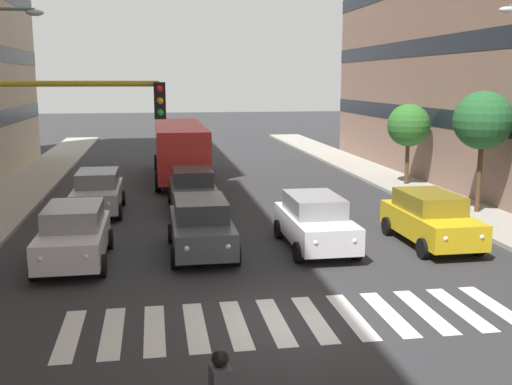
{
  "coord_description": "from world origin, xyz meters",
  "views": [
    {
      "loc": [
        3.04,
        12.66,
        5.38
      ],
      "look_at": [
        -0.14,
        -6.11,
        1.83
      ],
      "focal_mm": 42.47,
      "sensor_mm": 36.0,
      "label": 1
    }
  ],
  "objects_px": {
    "car_3": "(74,234)",
    "bus_behind_traffic": "(180,145)",
    "car_2": "(201,226)",
    "street_tree_2": "(409,126)",
    "car_row2_1": "(193,189)",
    "car_1": "(315,221)",
    "car_row2_0": "(98,192)",
    "street_tree_1": "(483,121)",
    "car_0": "(430,218)"
  },
  "relations": [
    {
      "from": "car_3",
      "to": "bus_behind_traffic",
      "type": "xyz_separation_m",
      "value": [
        -3.8,
        -15.02,
        0.97
      ]
    },
    {
      "from": "car_2",
      "to": "street_tree_2",
      "type": "bearing_deg",
      "value": -137.48
    },
    {
      "from": "car_row2_1",
      "to": "bus_behind_traffic",
      "type": "distance_m",
      "value": 8.18
    },
    {
      "from": "car_1",
      "to": "car_3",
      "type": "relative_size",
      "value": 1.0
    },
    {
      "from": "car_1",
      "to": "car_row2_0",
      "type": "xyz_separation_m",
      "value": [
        7.37,
        -6.6,
        0.0
      ]
    },
    {
      "from": "car_row2_0",
      "to": "street_tree_1",
      "type": "height_order",
      "value": "street_tree_1"
    },
    {
      "from": "car_3",
      "to": "car_row2_1",
      "type": "distance_m",
      "value": 7.96
    },
    {
      "from": "car_row2_0",
      "to": "street_tree_2",
      "type": "relative_size",
      "value": 1.09
    },
    {
      "from": "car_0",
      "to": "car_1",
      "type": "bearing_deg",
      "value": -3.15
    },
    {
      "from": "car_3",
      "to": "street_tree_2",
      "type": "xyz_separation_m",
      "value": [
        -15.1,
        -10.77,
        2.23
      ]
    },
    {
      "from": "car_0",
      "to": "car_2",
      "type": "relative_size",
      "value": 1.0
    },
    {
      "from": "bus_behind_traffic",
      "to": "street_tree_1",
      "type": "xyz_separation_m",
      "value": [
        -11.39,
        11.04,
        1.93
      ]
    },
    {
      "from": "car_row2_1",
      "to": "bus_behind_traffic",
      "type": "bearing_deg",
      "value": -88.86
    },
    {
      "from": "street_tree_2",
      "to": "street_tree_1",
      "type": "bearing_deg",
      "value": 90.78
    },
    {
      "from": "car_0",
      "to": "car_3",
      "type": "xyz_separation_m",
      "value": [
        11.33,
        0.17,
        0.0
      ]
    },
    {
      "from": "car_3",
      "to": "street_tree_2",
      "type": "relative_size",
      "value": 1.09
    },
    {
      "from": "car_row2_1",
      "to": "bus_behind_traffic",
      "type": "height_order",
      "value": "bus_behind_traffic"
    },
    {
      "from": "street_tree_2",
      "to": "car_0",
      "type": "bearing_deg",
      "value": 70.44
    },
    {
      "from": "car_2",
      "to": "car_row2_1",
      "type": "height_order",
      "value": "same"
    },
    {
      "from": "car_row2_0",
      "to": "car_0",
      "type": "bearing_deg",
      "value": 148.74
    },
    {
      "from": "car_row2_0",
      "to": "car_row2_1",
      "type": "height_order",
      "value": "same"
    },
    {
      "from": "car_row2_1",
      "to": "street_tree_1",
      "type": "bearing_deg",
      "value": 165.42
    },
    {
      "from": "car_0",
      "to": "car_row2_0",
      "type": "height_order",
      "value": "same"
    },
    {
      "from": "car_2",
      "to": "car_3",
      "type": "distance_m",
      "value": 3.82
    },
    {
      "from": "car_row2_0",
      "to": "street_tree_1",
      "type": "distance_m",
      "value": 15.66
    },
    {
      "from": "car_3",
      "to": "car_0",
      "type": "bearing_deg",
      "value": -179.16
    },
    {
      "from": "car_2",
      "to": "car_3",
      "type": "bearing_deg",
      "value": 6.15
    },
    {
      "from": "car_1",
      "to": "car_3",
      "type": "height_order",
      "value": "same"
    },
    {
      "from": "car_row2_0",
      "to": "bus_behind_traffic",
      "type": "height_order",
      "value": "bus_behind_traffic"
    },
    {
      "from": "car_1",
      "to": "car_2",
      "type": "relative_size",
      "value": 1.0
    },
    {
      "from": "car_1",
      "to": "car_row2_1",
      "type": "relative_size",
      "value": 1.0
    },
    {
      "from": "car_1",
      "to": "car_2",
      "type": "xyz_separation_m",
      "value": [
        3.67,
        -0.03,
        0.0
      ]
    },
    {
      "from": "car_row2_1",
      "to": "car_0",
      "type": "bearing_deg",
      "value": 137.58
    },
    {
      "from": "car_3",
      "to": "street_tree_2",
      "type": "distance_m",
      "value": 18.68
    },
    {
      "from": "car_0",
      "to": "car_row2_0",
      "type": "bearing_deg",
      "value": -31.26
    },
    {
      "from": "car_2",
      "to": "car_row2_1",
      "type": "xyz_separation_m",
      "value": [
        -0.16,
        -6.49,
        0.0
      ]
    },
    {
      "from": "car_2",
      "to": "street_tree_2",
      "type": "relative_size",
      "value": 1.09
    },
    {
      "from": "car_0",
      "to": "street_tree_1",
      "type": "bearing_deg",
      "value": -135.34
    },
    {
      "from": "car_2",
      "to": "car_row2_0",
      "type": "relative_size",
      "value": 1.0
    },
    {
      "from": "car_row2_1",
      "to": "street_tree_2",
      "type": "distance_m",
      "value": 12.0
    },
    {
      "from": "car_0",
      "to": "car_row2_1",
      "type": "xyz_separation_m",
      "value": [
        7.37,
        -6.73,
        0.0
      ]
    },
    {
      "from": "car_2",
      "to": "bus_behind_traffic",
      "type": "xyz_separation_m",
      "value": [
        -0.0,
        -14.61,
        0.97
      ]
    },
    {
      "from": "car_1",
      "to": "street_tree_2",
      "type": "relative_size",
      "value": 1.09
    },
    {
      "from": "car_0",
      "to": "street_tree_2",
      "type": "height_order",
      "value": "street_tree_2"
    },
    {
      "from": "car_2",
      "to": "car_3",
      "type": "relative_size",
      "value": 1.0
    },
    {
      "from": "car_3",
      "to": "street_tree_2",
      "type": "bearing_deg",
      "value": -144.5
    },
    {
      "from": "car_0",
      "to": "bus_behind_traffic",
      "type": "xyz_separation_m",
      "value": [
        7.53,
        -14.85,
        0.97
      ]
    },
    {
      "from": "car_row2_1",
      "to": "street_tree_1",
      "type": "relative_size",
      "value": 0.92
    },
    {
      "from": "car_row2_1",
      "to": "car_2",
      "type": "bearing_deg",
      "value": 88.57
    },
    {
      "from": "bus_behind_traffic",
      "to": "street_tree_2",
      "type": "xyz_separation_m",
      "value": [
        -11.3,
        4.25,
        1.25
      ]
    }
  ]
}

